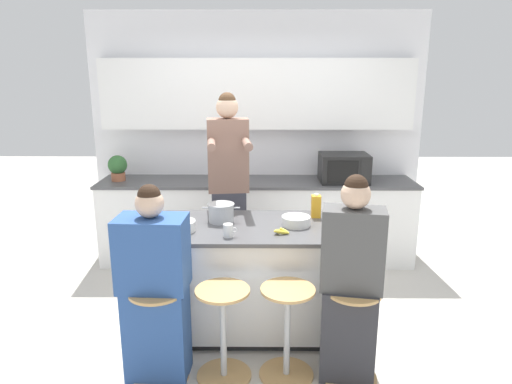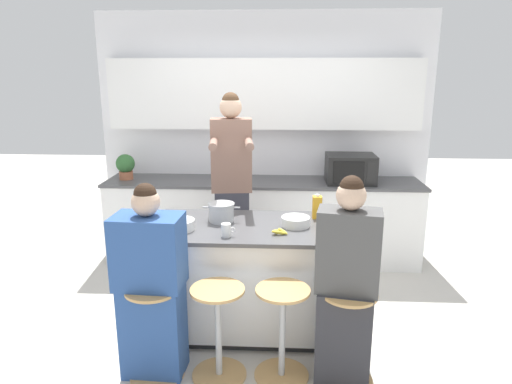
{
  "view_description": "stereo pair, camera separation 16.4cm",
  "coord_description": "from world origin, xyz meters",
  "px_view_note": "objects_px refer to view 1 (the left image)",
  "views": [
    {
      "loc": [
        0.03,
        -3.4,
        2.04
      ],
      "look_at": [
        0.0,
        0.08,
        1.14
      ],
      "focal_mm": 32.0,
      "sensor_mm": 36.0,
      "label": 1
    },
    {
      "loc": [
        0.19,
        -3.39,
        2.04
      ],
      "look_at": [
        0.0,
        0.08,
        1.14
      ],
      "focal_mm": 32.0,
      "sensor_mm": 36.0,
      "label": 2
    }
  ],
  "objects_px": {
    "fruit_bowl": "(296,221)",
    "banana_bunch": "(281,231)",
    "bar_stool_center_right": "(287,329)",
    "microwave": "(344,168)",
    "potted_plant": "(118,167)",
    "bar_stool_rightmost": "(352,332)",
    "coffee_cup_near": "(228,230)",
    "person_cooking": "(229,194)",
    "bar_stool_leftmost": "(159,332)",
    "cooking_pot": "(221,213)",
    "juice_carton": "(316,206)",
    "person_seated_near": "(350,289)",
    "kitchen_island": "(256,277)",
    "person_wrapped_blanket": "(155,290)",
    "bar_stool_center_left": "(223,330)"
  },
  "relations": [
    {
      "from": "bar_stool_center_left",
      "to": "person_seated_near",
      "type": "xyz_separation_m",
      "value": [
        0.85,
        0.02,
        0.3
      ]
    },
    {
      "from": "potted_plant",
      "to": "person_wrapped_blanket",
      "type": "bearing_deg",
      "value": -67.85
    },
    {
      "from": "bar_stool_leftmost",
      "to": "potted_plant",
      "type": "height_order",
      "value": "potted_plant"
    },
    {
      "from": "person_cooking",
      "to": "banana_bunch",
      "type": "distance_m",
      "value": 1.01
    },
    {
      "from": "bar_stool_center_right",
      "to": "microwave",
      "type": "relative_size",
      "value": 1.3
    },
    {
      "from": "person_cooking",
      "to": "banana_bunch",
      "type": "bearing_deg",
      "value": -69.95
    },
    {
      "from": "coffee_cup_near",
      "to": "microwave",
      "type": "distance_m",
      "value": 2.01
    },
    {
      "from": "coffee_cup_near",
      "to": "banana_bunch",
      "type": "bearing_deg",
      "value": 9.54
    },
    {
      "from": "person_seated_near",
      "to": "cooking_pot",
      "type": "bearing_deg",
      "value": 151.77
    },
    {
      "from": "cooking_pot",
      "to": "fruit_bowl",
      "type": "bearing_deg",
      "value": -9.09
    },
    {
      "from": "coffee_cup_near",
      "to": "bar_stool_leftmost",
      "type": "bearing_deg",
      "value": -137.96
    },
    {
      "from": "person_cooking",
      "to": "person_seated_near",
      "type": "bearing_deg",
      "value": -62.63
    },
    {
      "from": "bar_stool_center_right",
      "to": "fruit_bowl",
      "type": "bearing_deg",
      "value": 81.27
    },
    {
      "from": "bar_stool_center_right",
      "to": "person_seated_near",
      "type": "height_order",
      "value": "person_seated_near"
    },
    {
      "from": "bar_stool_center_right",
      "to": "bar_stool_rightmost",
      "type": "distance_m",
      "value": 0.43
    },
    {
      "from": "bar_stool_center_right",
      "to": "fruit_bowl",
      "type": "relative_size",
      "value": 2.96
    },
    {
      "from": "bar_stool_center_right",
      "to": "kitchen_island",
      "type": "bearing_deg",
      "value": 108.9
    },
    {
      "from": "bar_stool_center_left",
      "to": "juice_carton",
      "type": "distance_m",
      "value": 1.28
    },
    {
      "from": "fruit_bowl",
      "to": "banana_bunch",
      "type": "bearing_deg",
      "value": -123.06
    },
    {
      "from": "juice_carton",
      "to": "person_seated_near",
      "type": "bearing_deg",
      "value": -80.81
    },
    {
      "from": "microwave",
      "to": "bar_stool_rightmost",
      "type": "bearing_deg",
      "value": -97.8
    },
    {
      "from": "kitchen_island",
      "to": "microwave",
      "type": "xyz_separation_m",
      "value": [
        0.93,
        1.4,
        0.61
      ]
    },
    {
      "from": "coffee_cup_near",
      "to": "banana_bunch",
      "type": "relative_size",
      "value": 0.75
    },
    {
      "from": "person_wrapped_blanket",
      "to": "person_seated_near",
      "type": "distance_m",
      "value": 1.3
    },
    {
      "from": "kitchen_island",
      "to": "potted_plant",
      "type": "height_order",
      "value": "potted_plant"
    },
    {
      "from": "banana_bunch",
      "to": "bar_stool_leftmost",
      "type": "bearing_deg",
      "value": -150.63
    },
    {
      "from": "kitchen_island",
      "to": "banana_bunch",
      "type": "relative_size",
      "value": 11.82
    },
    {
      "from": "cooking_pot",
      "to": "banana_bunch",
      "type": "relative_size",
      "value": 2.19
    },
    {
      "from": "bar_stool_center_right",
      "to": "person_seated_near",
      "type": "bearing_deg",
      "value": 0.74
    },
    {
      "from": "bar_stool_rightmost",
      "to": "person_cooking",
      "type": "bearing_deg",
      "value": 123.74
    },
    {
      "from": "juice_carton",
      "to": "banana_bunch",
      "type": "bearing_deg",
      "value": -126.49
    },
    {
      "from": "banana_bunch",
      "to": "bar_stool_center_right",
      "type": "bearing_deg",
      "value": -86.26
    },
    {
      "from": "kitchen_island",
      "to": "person_wrapped_blanket",
      "type": "bearing_deg",
      "value": -136.85
    },
    {
      "from": "bar_stool_rightmost",
      "to": "coffee_cup_near",
      "type": "distance_m",
      "value": 1.1
    },
    {
      "from": "microwave",
      "to": "potted_plant",
      "type": "height_order",
      "value": "microwave"
    },
    {
      "from": "bar_stool_rightmost",
      "to": "coffee_cup_near",
      "type": "xyz_separation_m",
      "value": [
        -0.85,
        0.4,
        0.58
      ]
    },
    {
      "from": "person_cooking",
      "to": "microwave",
      "type": "height_order",
      "value": "person_cooking"
    },
    {
      "from": "juice_carton",
      "to": "potted_plant",
      "type": "relative_size",
      "value": 0.72
    },
    {
      "from": "bar_stool_rightmost",
      "to": "bar_stool_leftmost",
      "type": "bearing_deg",
      "value": -179.63
    },
    {
      "from": "bar_stool_leftmost",
      "to": "bar_stool_center_left",
      "type": "xyz_separation_m",
      "value": [
        0.43,
        0.02,
        0.0
      ]
    },
    {
      "from": "bar_stool_center_right",
      "to": "microwave",
      "type": "height_order",
      "value": "microwave"
    },
    {
      "from": "coffee_cup_near",
      "to": "potted_plant",
      "type": "distance_m",
      "value": 2.14
    },
    {
      "from": "fruit_bowl",
      "to": "juice_carton",
      "type": "xyz_separation_m",
      "value": [
        0.18,
        0.22,
        0.06
      ]
    },
    {
      "from": "coffee_cup_near",
      "to": "bar_stool_center_right",
      "type": "bearing_deg",
      "value": -41.85
    },
    {
      "from": "kitchen_island",
      "to": "fruit_bowl",
      "type": "relative_size",
      "value": 7.29
    },
    {
      "from": "bar_stool_center_right",
      "to": "cooking_pot",
      "type": "relative_size",
      "value": 2.19
    },
    {
      "from": "kitchen_island",
      "to": "banana_bunch",
      "type": "height_order",
      "value": "banana_bunch"
    },
    {
      "from": "bar_stool_center_right",
      "to": "potted_plant",
      "type": "distance_m",
      "value": 2.78
    },
    {
      "from": "cooking_pot",
      "to": "potted_plant",
      "type": "height_order",
      "value": "potted_plant"
    },
    {
      "from": "bar_stool_center_right",
      "to": "bar_stool_leftmost",
      "type": "bearing_deg",
      "value": -177.75
    }
  ]
}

